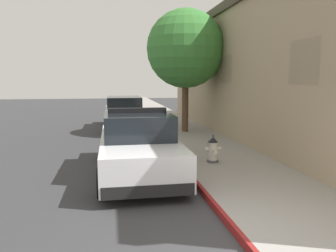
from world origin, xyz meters
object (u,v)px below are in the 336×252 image
object	(u,v)px
fire_hydrant	(213,150)
police_cruiser	(138,144)
parked_car_silver_ahead	(124,113)
street_tree	(186,49)

from	to	relation	value
fire_hydrant	police_cruiser	bearing A→B (deg)	-173.95
police_cruiser	parked_car_silver_ahead	bearing A→B (deg)	90.10
police_cruiser	fire_hydrant	xyz separation A→B (m)	(2.08, 0.22, -0.26)
police_cruiser	street_tree	size ratio (longest dim) A/B	0.92
fire_hydrant	street_tree	bearing A→B (deg)	85.15
parked_car_silver_ahead	street_tree	world-z (taller)	street_tree
parked_car_silver_ahead	street_tree	xyz separation A→B (m)	(2.57, -2.49, 2.96)
fire_hydrant	street_tree	size ratio (longest dim) A/B	0.14
street_tree	parked_car_silver_ahead	bearing A→B (deg)	135.92
parked_car_silver_ahead	street_tree	distance (m)	4.64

